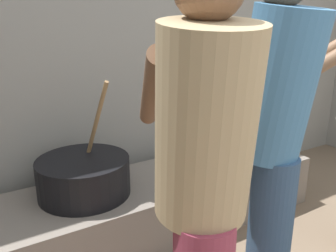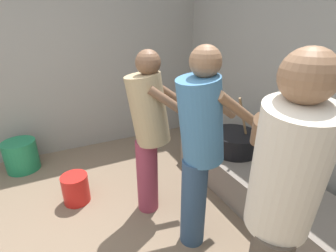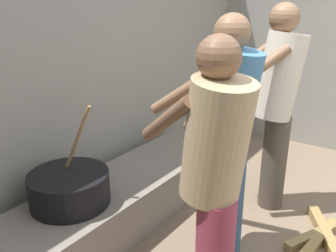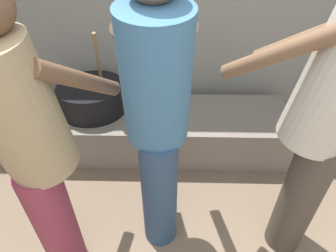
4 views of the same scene
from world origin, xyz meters
name	(u,v)px [view 1 (image 1 of 4)]	position (x,y,z in m)	size (l,w,h in m)	color
block_enclosure_rear	(144,40)	(0.00, 2.43, 1.20)	(4.89, 0.20, 2.40)	gray
hearth_ledge	(162,202)	(-0.17, 1.91, 0.18)	(2.21, 0.60, 0.36)	slate
cooking_pot_main	(84,176)	(-0.66, 1.96, 0.47)	(0.53, 0.53, 0.67)	black
cook_in_tan_shirt	(204,177)	(-0.60, 0.92, 0.86)	(0.55, 0.71, 1.52)	#8C3347
cook_in_blue_shirt	(273,124)	(-0.09, 1.11, 0.91)	(0.38, 0.69, 1.59)	navy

